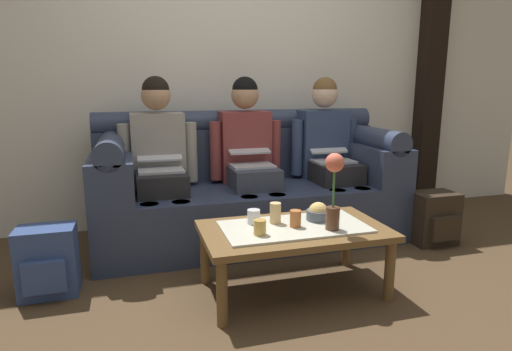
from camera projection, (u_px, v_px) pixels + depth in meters
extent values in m
plane|color=#4C3823|center=(307.00, 308.00, 2.26)|extent=(14.00, 14.00, 0.00)
cube|color=silver|center=(231.00, 49.00, 3.56)|extent=(6.00, 0.12, 2.90)
cube|color=black|center=(431.00, 53.00, 3.96)|extent=(0.20, 0.20, 2.90)
cube|color=#2D3851|center=(251.00, 212.00, 3.25)|extent=(2.24, 0.88, 0.42)
cube|color=#2D3851|center=(240.00, 153.00, 3.48)|extent=(2.24, 0.22, 0.40)
cylinder|color=#2D3851|center=(240.00, 121.00, 3.43)|extent=(2.24, 0.18, 0.18)
cube|color=#2D3851|center=(112.00, 174.00, 2.91)|extent=(0.28, 0.88, 0.28)
cylinder|color=#2D3851|center=(110.00, 148.00, 2.87)|extent=(0.18, 0.88, 0.18)
cube|color=#2D3851|center=(368.00, 161.00, 3.45)|extent=(0.28, 0.88, 0.28)
cylinder|color=#2D3851|center=(369.00, 138.00, 3.41)|extent=(0.18, 0.88, 0.18)
cube|color=#232326|center=(162.00, 183.00, 2.96)|extent=(0.34, 0.40, 0.15)
cylinder|color=#232326|center=(151.00, 235.00, 2.75)|extent=(0.12, 0.12, 0.42)
cylinder|color=#232326|center=(182.00, 233.00, 2.80)|extent=(0.12, 0.12, 0.42)
cube|color=gray|center=(158.00, 150.00, 3.14)|extent=(0.38, 0.22, 0.54)
cylinder|color=gray|center=(125.00, 155.00, 3.05)|extent=(0.09, 0.09, 0.44)
cylinder|color=gray|center=(191.00, 152.00, 3.18)|extent=(0.09, 0.09, 0.44)
sphere|color=tan|center=(156.00, 95.00, 3.04)|extent=(0.21, 0.21, 0.21)
sphere|color=black|center=(156.00, 90.00, 3.04)|extent=(0.19, 0.19, 0.19)
cube|color=silver|center=(161.00, 170.00, 2.96)|extent=(0.31, 0.22, 0.02)
cube|color=silver|center=(159.00, 152.00, 3.08)|extent=(0.31, 0.20, 0.10)
cube|color=black|center=(159.00, 153.00, 3.08)|extent=(0.27, 0.17, 0.08)
cube|color=#383D4C|center=(253.00, 177.00, 3.14)|extent=(0.34, 0.40, 0.15)
cylinder|color=#383D4C|center=(249.00, 226.00, 2.93)|extent=(0.12, 0.12, 0.42)
cylinder|color=#383D4C|center=(277.00, 224.00, 2.98)|extent=(0.12, 0.12, 0.42)
cube|color=brown|center=(245.00, 146.00, 3.32)|extent=(0.38, 0.22, 0.54)
cylinder|color=brown|center=(216.00, 151.00, 3.23)|extent=(0.09, 0.09, 0.44)
cylinder|color=brown|center=(275.00, 148.00, 3.36)|extent=(0.09, 0.09, 0.44)
sphere|color=tan|center=(245.00, 95.00, 3.22)|extent=(0.21, 0.21, 0.21)
sphere|color=black|center=(245.00, 90.00, 3.22)|extent=(0.19, 0.19, 0.19)
cube|color=silver|center=(252.00, 166.00, 3.14)|extent=(0.31, 0.22, 0.02)
cube|color=silver|center=(247.00, 148.00, 3.24)|extent=(0.31, 0.21, 0.07)
cube|color=black|center=(248.00, 149.00, 3.24)|extent=(0.27, 0.18, 0.05)
cube|color=#232326|center=(334.00, 172.00, 3.32)|extent=(0.34, 0.40, 0.15)
cylinder|color=#232326|center=(337.00, 218.00, 3.11)|extent=(0.12, 0.12, 0.42)
cylinder|color=#232326|center=(361.00, 216.00, 3.16)|extent=(0.12, 0.12, 0.42)
cube|color=navy|center=(322.00, 143.00, 3.50)|extent=(0.38, 0.22, 0.54)
cylinder|color=navy|center=(297.00, 148.00, 3.41)|extent=(0.09, 0.09, 0.44)
cylinder|color=navy|center=(350.00, 145.00, 3.54)|extent=(0.09, 0.09, 0.44)
sphere|color=beige|center=(325.00, 94.00, 3.40)|extent=(0.21, 0.21, 0.21)
sphere|color=brown|center=(325.00, 89.00, 3.40)|extent=(0.19, 0.19, 0.19)
cube|color=silver|center=(334.00, 161.00, 3.32)|extent=(0.31, 0.22, 0.02)
cube|color=silver|center=(325.00, 146.00, 3.45)|extent=(0.31, 0.20, 0.11)
cube|color=black|center=(326.00, 146.00, 3.44)|extent=(0.27, 0.17, 0.09)
cube|color=brown|center=(294.00, 231.00, 2.38)|extent=(1.03, 0.59, 0.04)
cube|color=beige|center=(294.00, 227.00, 2.38)|extent=(0.80, 0.41, 0.01)
cylinder|color=brown|center=(222.00, 293.00, 2.06)|extent=(0.06, 0.06, 0.34)
cylinder|color=brown|center=(390.00, 270.00, 2.32)|extent=(0.06, 0.06, 0.34)
cylinder|color=brown|center=(205.00, 255.00, 2.53)|extent=(0.06, 0.06, 0.34)
cylinder|color=brown|center=(346.00, 240.00, 2.78)|extent=(0.06, 0.06, 0.34)
cylinder|color=brown|center=(333.00, 218.00, 2.31)|extent=(0.08, 0.08, 0.12)
cylinder|color=#3D7538|center=(334.00, 188.00, 2.27)|extent=(0.01, 0.01, 0.21)
sphere|color=#E0664C|center=(335.00, 163.00, 2.24)|extent=(0.10, 0.10, 0.10)
cylinder|color=#4C5666|center=(318.00, 215.00, 2.47)|extent=(0.14, 0.14, 0.06)
sphere|color=#D8B766|center=(318.00, 212.00, 2.47)|extent=(0.11, 0.11, 0.11)
cylinder|color=#DBB77A|center=(275.00, 213.00, 2.41)|extent=(0.06, 0.06, 0.12)
cylinder|color=#B26633|center=(295.00, 219.00, 2.35)|extent=(0.06, 0.06, 0.09)
cylinder|color=silver|center=(254.00, 217.00, 2.41)|extent=(0.07, 0.07, 0.08)
cylinder|color=gold|center=(260.00, 227.00, 2.23)|extent=(0.07, 0.07, 0.08)
cube|color=#2D2319|center=(433.00, 218.00, 3.17)|extent=(0.32, 0.23, 0.39)
cube|color=#2D2319|center=(445.00, 229.00, 3.05)|extent=(0.23, 0.05, 0.17)
cube|color=#33477A|center=(48.00, 261.00, 2.38)|extent=(0.31, 0.21, 0.39)
cube|color=#33477A|center=(45.00, 277.00, 2.27)|extent=(0.22, 0.05, 0.18)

